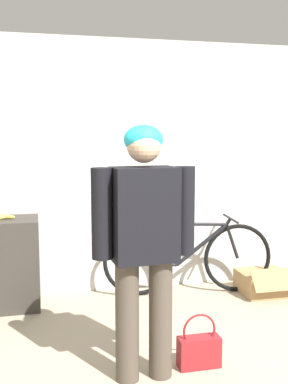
{
  "coord_description": "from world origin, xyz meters",
  "views": [
    {
      "loc": [
        -0.91,
        -1.84,
        1.64
      ],
      "look_at": [
        -0.27,
        0.95,
        1.27
      ],
      "focal_mm": 42.0,
      "sensor_mm": 36.0,
      "label": 1
    }
  ],
  "objects_px": {
    "bicycle": "(188,257)",
    "handbag": "(199,350)",
    "cardboard_box": "(264,283)",
    "person": "(144,233)"
  },
  "relations": [
    {
      "from": "bicycle",
      "to": "handbag",
      "type": "height_order",
      "value": "bicycle"
    },
    {
      "from": "bicycle",
      "to": "cardboard_box",
      "type": "height_order",
      "value": "bicycle"
    },
    {
      "from": "bicycle",
      "to": "person",
      "type": "bearing_deg",
      "value": -112.56
    },
    {
      "from": "bicycle",
      "to": "cardboard_box",
      "type": "distance_m",
      "value": 0.83
    },
    {
      "from": "bicycle",
      "to": "handbag",
      "type": "distance_m",
      "value": 1.51
    },
    {
      "from": "person",
      "to": "bicycle",
      "type": "relative_size",
      "value": 0.97
    },
    {
      "from": "person",
      "to": "bicycle",
      "type": "height_order",
      "value": "person"
    },
    {
      "from": "person",
      "to": "bicycle",
      "type": "xyz_separation_m",
      "value": [
        0.81,
        1.48,
        -0.62
      ]
    },
    {
      "from": "person",
      "to": "cardboard_box",
      "type": "relative_size",
      "value": 3.32
    },
    {
      "from": "handbag",
      "to": "cardboard_box",
      "type": "xyz_separation_m",
      "value": [
        1.17,
        1.26,
        -0.01
      ]
    }
  ]
}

